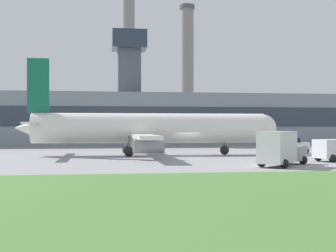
{
  "coord_description": "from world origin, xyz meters",
  "views": [
    {
      "loc": [
        -9.02,
        -48.05,
        3.02
      ],
      "look_at": [
        -1.9,
        2.69,
        3.19
      ],
      "focal_mm": 50.0,
      "sensor_mm": 36.0,
      "label": 1
    }
  ],
  "objects_px": {
    "pushback_tug": "(294,147)",
    "baggage_truck": "(281,149)",
    "airplane": "(147,129)",
    "fuel_truck": "(336,150)",
    "ground_crew_person": "(282,149)"
  },
  "relations": [
    {
      "from": "airplane",
      "to": "ground_crew_person",
      "type": "bearing_deg",
      "value": -22.71
    },
    {
      "from": "fuel_truck",
      "to": "airplane",
      "type": "bearing_deg",
      "value": 144.32
    },
    {
      "from": "fuel_truck",
      "to": "baggage_truck",
      "type": "bearing_deg",
      "value": -147.42
    },
    {
      "from": "airplane",
      "to": "ground_crew_person",
      "type": "relative_size",
      "value": 17.99
    },
    {
      "from": "airplane",
      "to": "baggage_truck",
      "type": "distance_m",
      "value": 18.27
    },
    {
      "from": "pushback_tug",
      "to": "fuel_truck",
      "type": "relative_size",
      "value": 0.67
    },
    {
      "from": "baggage_truck",
      "to": "ground_crew_person",
      "type": "distance_m",
      "value": 11.15
    },
    {
      "from": "airplane",
      "to": "ground_crew_person",
      "type": "distance_m",
      "value": 14.45
    },
    {
      "from": "baggage_truck",
      "to": "fuel_truck",
      "type": "bearing_deg",
      "value": 32.58
    },
    {
      "from": "pushback_tug",
      "to": "baggage_truck",
      "type": "height_order",
      "value": "baggage_truck"
    },
    {
      "from": "baggage_truck",
      "to": "ground_crew_person",
      "type": "relative_size",
      "value": 3.72
    },
    {
      "from": "airplane",
      "to": "pushback_tug",
      "type": "distance_m",
      "value": 17.34
    },
    {
      "from": "airplane",
      "to": "fuel_truck",
      "type": "relative_size",
      "value": 5.73
    },
    {
      "from": "pushback_tug",
      "to": "ground_crew_person",
      "type": "height_order",
      "value": "pushback_tug"
    },
    {
      "from": "pushback_tug",
      "to": "fuel_truck",
      "type": "xyz_separation_m",
      "value": [
        -1.29,
        -12.4,
        0.17
      ]
    }
  ]
}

